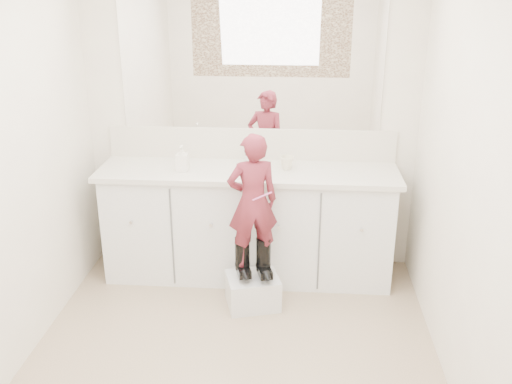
{
  "coord_description": "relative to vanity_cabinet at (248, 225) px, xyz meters",
  "views": [
    {
      "loc": [
        0.38,
        -2.87,
        2.27
      ],
      "look_at": [
        0.09,
        0.83,
        0.86
      ],
      "focal_mm": 40.0,
      "sensor_mm": 36.0,
      "label": 1
    }
  ],
  "objects": [
    {
      "name": "dot_panel",
      "position": [
        0.0,
        -2.71,
        1.22
      ],
      "size": [
        2.0,
        0.01,
        1.2
      ],
      "primitive_type": "cube",
      "color": "#472819",
      "rests_on": "wall_front"
    },
    {
      "name": "mirror",
      "position": [
        0.0,
        0.26,
        1.22
      ],
      "size": [
        2.0,
        0.02,
        1.0
      ],
      "primitive_type": "cube",
      "color": "white",
      "rests_on": "wall_back"
    },
    {
      "name": "wall_back",
      "position": [
        0.0,
        0.27,
        0.77
      ],
      "size": [
        2.6,
        0.0,
        2.6
      ],
      "primitive_type": "plane",
      "rotation": [
        1.57,
        0.0,
        0.0
      ],
      "color": "beige",
      "rests_on": "floor"
    },
    {
      "name": "wall_right",
      "position": [
        1.3,
        -1.23,
        0.78
      ],
      "size": [
        0.0,
        3.0,
        3.0
      ],
      "primitive_type": "plane",
      "rotation": [
        1.57,
        0.0,
        -1.57
      ],
      "color": "beige",
      "rests_on": "floor"
    },
    {
      "name": "toddler",
      "position": [
        0.07,
        -0.48,
        0.39
      ],
      "size": [
        0.4,
        0.32,
        0.97
      ],
      "primitive_type": "imported",
      "rotation": [
        0.0,
        0.0,
        3.42
      ],
      "color": "#B2364E",
      "rests_on": "step_stool"
    },
    {
      "name": "boot_left",
      "position": [
        -0.0,
        -0.48,
        -0.04
      ],
      "size": [
        0.16,
        0.23,
        0.3
      ],
      "primitive_type": null,
      "rotation": [
        0.0,
        0.0,
        0.28
      ],
      "color": "black",
      "rests_on": "step_stool"
    },
    {
      "name": "soap_bottle",
      "position": [
        -0.49,
        -0.07,
        0.56
      ],
      "size": [
        0.09,
        0.09,
        0.2
      ],
      "primitive_type": "imported",
      "rotation": [
        0.0,
        0.0,
        -0.02
      ],
      "color": "white",
      "rests_on": "countertop"
    },
    {
      "name": "toothbrush",
      "position": [
        0.14,
        -0.54,
        0.46
      ],
      "size": [
        0.13,
        0.05,
        0.06
      ],
      "primitive_type": "cylinder",
      "rotation": [
        0.0,
        1.22,
        0.28
      ],
      "color": "#D7539B",
      "rests_on": "toddler"
    },
    {
      "name": "faucet",
      "position": [
        0.0,
        0.15,
        0.52
      ],
      "size": [
        0.08,
        0.08,
        0.1
      ],
      "primitive_type": "cylinder",
      "color": "silver",
      "rests_on": "countertop"
    },
    {
      "name": "backsplash",
      "position": [
        0.0,
        0.26,
        0.59
      ],
      "size": [
        2.28,
        0.03,
        0.25
      ],
      "primitive_type": "cube",
      "color": "beige",
      "rests_on": "countertop"
    },
    {
      "name": "boot_right",
      "position": [
        0.15,
        -0.48,
        -0.04
      ],
      "size": [
        0.16,
        0.23,
        0.3
      ],
      "primitive_type": null,
      "rotation": [
        0.0,
        0.0,
        0.28
      ],
      "color": "black",
      "rests_on": "step_stool"
    },
    {
      "name": "countertop",
      "position": [
        0.0,
        -0.01,
        0.45
      ],
      "size": [
        2.28,
        0.58,
        0.04
      ],
      "primitive_type": "cube",
      "color": "beige",
      "rests_on": "vanity_cabinet"
    },
    {
      "name": "cup",
      "position": [
        0.29,
        0.02,
        0.52
      ],
      "size": [
        0.14,
        0.14,
        0.1
      ],
      "primitive_type": "imported",
      "rotation": [
        0.0,
        0.0,
        0.31
      ],
      "color": "beige",
      "rests_on": "countertop"
    },
    {
      "name": "vanity_cabinet",
      "position": [
        0.0,
        0.0,
        0.0
      ],
      "size": [
        2.2,
        0.55,
        0.85
      ],
      "primitive_type": "cube",
      "color": "silver",
      "rests_on": "floor"
    },
    {
      "name": "wall_front",
      "position": [
        0.0,
        -2.73,
        0.77
      ],
      "size": [
        2.6,
        0.0,
        2.6
      ],
      "primitive_type": "plane",
      "rotation": [
        -1.57,
        0.0,
        0.0
      ],
      "color": "beige",
      "rests_on": "floor"
    },
    {
      "name": "step_stool",
      "position": [
        0.07,
        -0.48,
        -0.31
      ],
      "size": [
        0.43,
        0.39,
        0.23
      ],
      "primitive_type": "cube",
      "rotation": [
        0.0,
        0.0,
        0.28
      ],
      "color": "silver",
      "rests_on": "floor"
    },
    {
      "name": "floor",
      "position": [
        0.0,
        -1.23,
        -0.42
      ],
      "size": [
        3.0,
        3.0,
        0.0
      ],
      "primitive_type": "plane",
      "color": "#91785F",
      "rests_on": "ground"
    }
  ]
}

